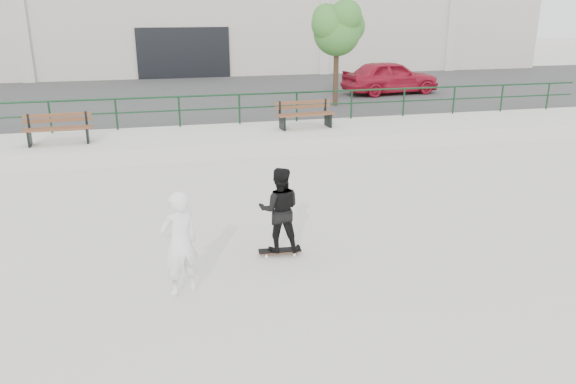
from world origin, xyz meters
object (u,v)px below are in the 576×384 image
object	(u,v)px
tree	(338,27)
seated_skater	(180,243)
bench_right	(305,114)
standing_skater	(280,210)
skateboard	(280,251)
red_car	(390,77)
bench_left	(58,129)

from	to	relation	value
tree	seated_skater	distance (m)	15.26
bench_right	tree	world-z (taller)	tree
tree	standing_skater	bearing A→B (deg)	-112.52
skateboard	red_car	bearing A→B (deg)	64.35
skateboard	standing_skater	world-z (taller)	standing_skater
tree	skateboard	distance (m)	13.76
bench_right	tree	bearing A→B (deg)	54.17
bench_left	bench_right	size ratio (longest dim) A/B	0.98
tree	standing_skater	distance (m)	13.58
standing_skater	skateboard	bearing A→B (deg)	88.30
bench_right	seated_skater	distance (m)	10.50
skateboard	standing_skater	bearing A→B (deg)	80.25
skateboard	standing_skater	xyz separation A→B (m)	(0.00, 0.00, 0.81)
tree	bench_right	bearing A→B (deg)	-121.14
standing_skater	seated_skater	bearing A→B (deg)	41.94
seated_skater	skateboard	bearing A→B (deg)	-172.62
bench_left	bench_right	bearing A→B (deg)	-0.01
bench_left	bench_right	distance (m)	7.57
tree	red_car	world-z (taller)	tree
bench_left	tree	distance (m)	11.12
bench_left	standing_skater	world-z (taller)	standing_skater
bench_right	skateboard	world-z (taller)	bench_right
bench_left	skateboard	world-z (taller)	bench_left
tree	seated_skater	world-z (taller)	tree
tree	red_car	size ratio (longest dim) A/B	0.93
bench_right	tree	distance (m)	5.23
bench_left	bench_right	world-z (taller)	bench_right
tree	seated_skater	bearing A→B (deg)	-117.43
red_car	bench_right	bearing A→B (deg)	131.18
bench_left	skateboard	distance (m)	9.34
bench_right	skateboard	xyz separation A→B (m)	(-2.75, -8.42, -0.86)
bench_right	red_car	world-z (taller)	red_car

